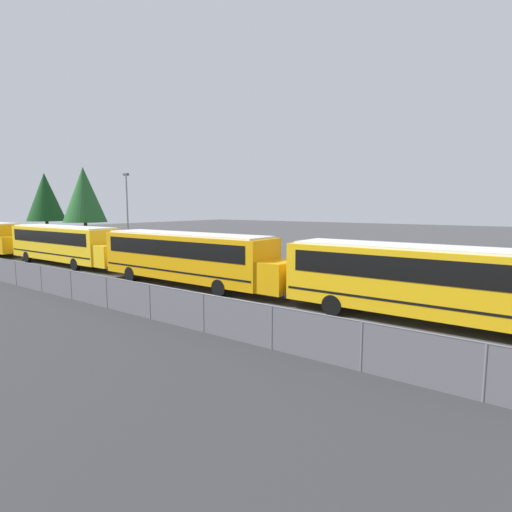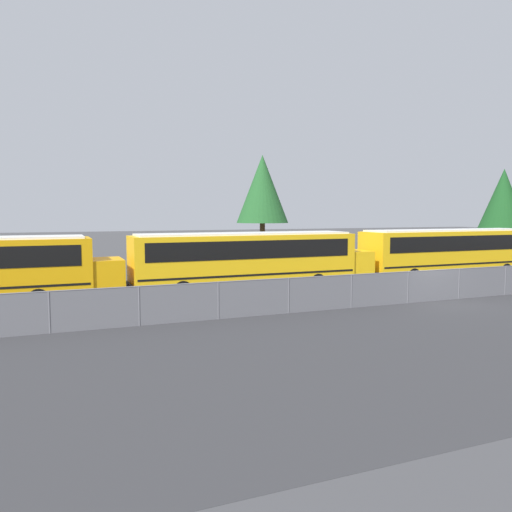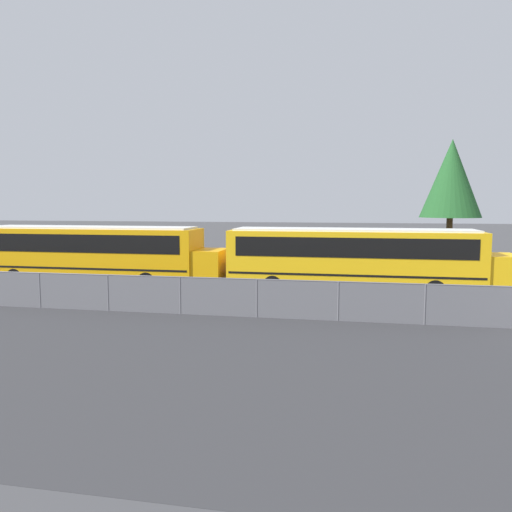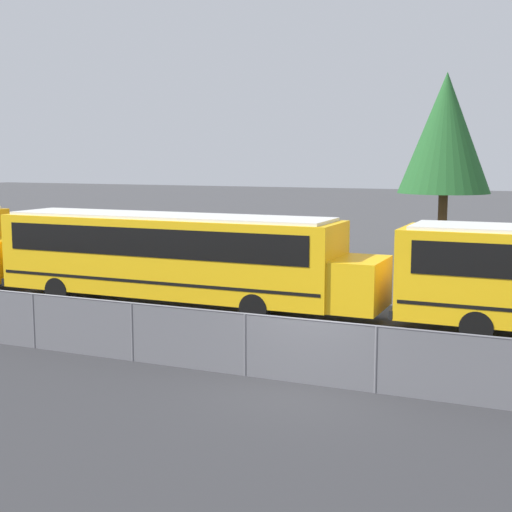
{
  "view_description": "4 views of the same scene",
  "coord_description": "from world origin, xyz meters",
  "px_view_note": "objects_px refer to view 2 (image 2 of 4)",
  "views": [
    {
      "loc": [
        -3.69,
        -10.64,
        4.71
      ],
      "look_at": [
        -16.51,
        7.04,
        2.0
      ],
      "focal_mm": 28.0,
      "sensor_mm": 36.0,
      "label": 1
    },
    {
      "loc": [
        -16.75,
        -18.48,
        4.18
      ],
      "look_at": [
        -6.61,
        6.18,
        1.88
      ],
      "focal_mm": 35.0,
      "sensor_mm": 36.0,
      "label": 2
    },
    {
      "loc": [
        -7.21,
        -18.42,
        4.32
      ],
      "look_at": [
        -11.8,
        5.19,
        1.82
      ],
      "focal_mm": 35.0,
      "sensor_mm": 36.0,
      "label": 3
    },
    {
      "loc": [
        5.03,
        -14.62,
        5.04
      ],
      "look_at": [
        -3.56,
        5.33,
        2.03
      ],
      "focal_mm": 50.0,
      "sensor_mm": 36.0,
      "label": 4
    }
  ],
  "objects_px": {
    "school_bus_3": "(251,257)",
    "tree_3": "(503,199)",
    "tree_1": "(262,189)",
    "school_bus_4": "(452,249)"
  },
  "relations": [
    {
      "from": "tree_1",
      "to": "tree_3",
      "type": "bearing_deg",
      "value": -0.46
    },
    {
      "from": "school_bus_4",
      "to": "tree_1",
      "type": "bearing_deg",
      "value": 117.68
    },
    {
      "from": "school_bus_3",
      "to": "tree_3",
      "type": "relative_size",
      "value": 1.55
    },
    {
      "from": "tree_1",
      "to": "tree_3",
      "type": "xyz_separation_m",
      "value": [
        27.24,
        -0.22,
        -0.56
      ]
    },
    {
      "from": "school_bus_3",
      "to": "tree_3",
      "type": "distance_m",
      "value": 36.84
    },
    {
      "from": "tree_1",
      "to": "tree_3",
      "type": "relative_size",
      "value": 1.03
    },
    {
      "from": "school_bus_3",
      "to": "tree_3",
      "type": "bearing_deg",
      "value": 22.22
    },
    {
      "from": "school_bus_4",
      "to": "tree_1",
      "type": "distance_m",
      "value": 16.33
    },
    {
      "from": "school_bus_3",
      "to": "school_bus_4",
      "type": "height_order",
      "value": "same"
    },
    {
      "from": "school_bus_4",
      "to": "tree_1",
      "type": "xyz_separation_m",
      "value": [
        -7.32,
        13.95,
        4.31
      ]
    }
  ]
}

